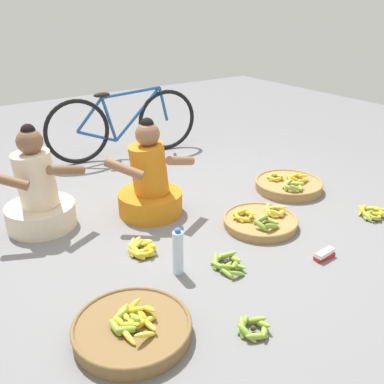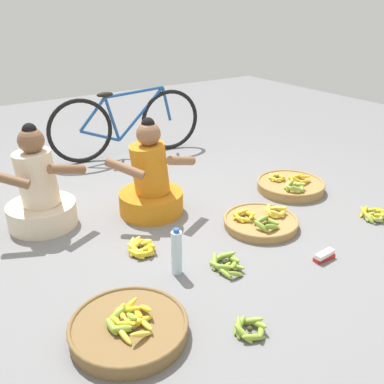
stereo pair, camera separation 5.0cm
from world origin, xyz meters
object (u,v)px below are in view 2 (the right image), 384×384
object	(u,v)px
bicycle_leaning	(127,124)
packet_carton_stack	(324,256)
banana_basket_near_vendor	(129,327)
banana_basket_front_left	(261,221)
banana_basket_back_right	(291,185)
vendor_woman_front	(151,184)
loose_bananas_mid_left	(141,248)
loose_bananas_back_center	(373,215)
loose_bananas_front_center	(226,264)
loose_bananas_near_bicycle	(249,328)
water_bottle	(177,252)
vendor_woman_behind	(39,194)

from	to	relation	value
bicycle_leaning	packet_carton_stack	distance (m)	2.68
banana_basket_near_vendor	banana_basket_front_left	bearing A→B (deg)	20.34
banana_basket_back_right	vendor_woman_front	bearing A→B (deg)	165.87
loose_bananas_mid_left	banana_basket_front_left	bearing A→B (deg)	-11.22
banana_basket_near_vendor	banana_basket_front_left	world-z (taller)	banana_basket_near_vendor
vendor_woman_front	loose_bananas_back_center	distance (m)	1.80
vendor_woman_front	packet_carton_stack	distance (m)	1.44
vendor_woman_front	loose_bananas_mid_left	world-z (taller)	vendor_woman_front
loose_bananas_front_center	loose_bananas_back_center	bearing A→B (deg)	-4.14
bicycle_leaning	loose_bananas_back_center	world-z (taller)	bicycle_leaning
banana_basket_front_left	packet_carton_stack	world-z (taller)	banana_basket_front_left
banana_basket_front_left	loose_bananas_near_bicycle	size ratio (longest dim) A/B	2.85
banana_basket_back_right	loose_bananas_near_bicycle	bearing A→B (deg)	-141.60
vendor_woman_front	banana_basket_back_right	xyz separation A→B (m)	(1.27, -0.32, -0.20)
banana_basket_front_left	banana_basket_back_right	world-z (taller)	banana_basket_back_right
packet_carton_stack	banana_basket_back_right	bearing A→B (deg)	55.84
bicycle_leaning	banana_basket_near_vendor	size ratio (longest dim) A/B	2.70
banana_basket_near_vendor	banana_basket_front_left	xyz separation A→B (m)	(1.38, 0.51, -0.01)
bicycle_leaning	loose_bananas_near_bicycle	bearing A→B (deg)	-104.20
banana_basket_back_right	water_bottle	world-z (taller)	water_bottle
loose_bananas_back_center	loose_bananas_front_center	size ratio (longest dim) A/B	0.90
vendor_woman_front	banana_basket_front_left	world-z (taller)	vendor_woman_front
vendor_woman_behind	loose_bananas_mid_left	size ratio (longest dim) A/B	3.07
loose_bananas_back_center	packet_carton_stack	size ratio (longest dim) A/B	1.56
vendor_woman_behind	loose_bananas_front_center	bearing A→B (deg)	-57.09
banana_basket_back_right	water_bottle	distance (m)	1.64
banana_basket_front_left	loose_bananas_back_center	xyz separation A→B (m)	(0.84, -0.40, -0.01)
loose_bananas_back_center	banana_basket_near_vendor	bearing A→B (deg)	-177.14
water_bottle	loose_bananas_mid_left	bearing A→B (deg)	101.54
banana_basket_back_right	banana_basket_front_left	bearing A→B (deg)	-152.10
loose_bananas_near_bicycle	packet_carton_stack	xyz separation A→B (m)	(0.88, 0.26, 0.00)
loose_bananas_mid_left	banana_basket_back_right	bearing A→B (deg)	6.22
banana_basket_back_right	loose_bananas_near_bicycle	world-z (taller)	banana_basket_back_right
bicycle_leaning	loose_bananas_mid_left	bearing A→B (deg)	-113.87
loose_bananas_mid_left	water_bottle	world-z (taller)	water_bottle
loose_bananas_back_center	loose_bananas_near_bicycle	world-z (taller)	loose_bananas_back_center
vendor_woman_behind	packet_carton_stack	size ratio (longest dim) A/B	4.96
vendor_woman_front	banana_basket_near_vendor	bearing A→B (deg)	-123.80
bicycle_leaning	loose_bananas_near_bicycle	distance (m)	3.03
loose_bananas_back_center	loose_bananas_front_center	world-z (taller)	loose_bananas_front_center
loose_bananas_front_center	water_bottle	size ratio (longest dim) A/B	0.89
vendor_woman_front	loose_bananas_back_center	bearing A→B (deg)	-37.34
banana_basket_near_vendor	bicycle_leaning	bearing A→B (deg)	63.72
vendor_woman_behind	banana_basket_near_vendor	size ratio (longest dim) A/B	1.29
vendor_woman_behind	packet_carton_stack	distance (m)	2.12
loose_bananas_mid_left	packet_carton_stack	distance (m)	1.25
vendor_woman_front	loose_bananas_back_center	xyz separation A→B (m)	(1.42, -1.08, -0.22)
banana_basket_front_left	loose_bananas_near_bicycle	distance (m)	1.20
vendor_woman_front	bicycle_leaning	xyz separation A→B (m)	(0.47, 1.38, 0.10)
loose_bananas_near_bicycle	loose_bananas_front_center	xyz separation A→B (m)	(0.27, 0.55, -0.00)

